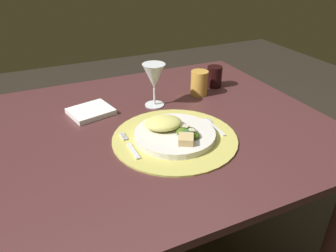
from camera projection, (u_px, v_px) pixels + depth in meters
dining_table at (152, 157)px, 1.14m from camera, size 1.17×0.96×0.73m
placemat at (175, 138)px, 1.00m from camera, size 0.39×0.39×0.01m
dinner_plate at (175, 135)px, 0.99m from camera, size 0.25×0.25×0.02m
pasta_serving at (163, 123)px, 1.00m from camera, size 0.14×0.12×0.03m
salad_greens at (187, 132)px, 0.97m from camera, size 0.07×0.08×0.03m
bread_piece at (186, 139)px, 0.93m from camera, size 0.06×0.06×0.02m
fork at (130, 146)px, 0.95m from camera, size 0.01×0.15×0.00m
spoon at (211, 124)px, 1.07m from camera, size 0.03×0.13×0.01m
napkin at (91, 111)px, 1.15m from camera, size 0.17×0.15×0.02m
wine_glass at (154, 77)px, 1.16m from camera, size 0.08×0.08×0.16m
amber_tumbler at (199, 83)px, 1.28m from camera, size 0.07×0.07×0.10m
dark_tumbler at (214, 77)px, 1.35m from camera, size 0.06×0.06×0.09m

